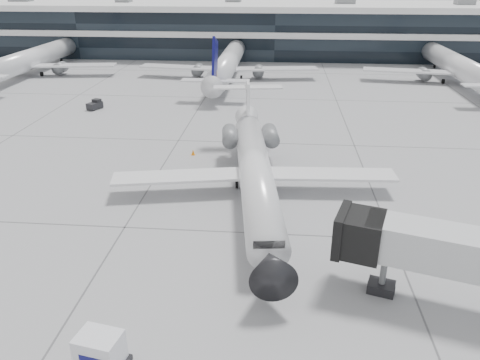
{
  "coord_description": "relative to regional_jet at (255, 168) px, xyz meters",
  "views": [
    {
      "loc": [
        1.47,
        -30.2,
        17.97
      ],
      "look_at": [
        -1.47,
        3.8,
        2.6
      ],
      "focal_mm": 35.0,
      "sensor_mm": 36.0,
      "label": 1
    }
  ],
  "objects": [
    {
      "name": "bg_jet_right",
      "position": [
        32.45,
        48.11,
        -2.43
      ],
      "size": [
        32.0,
        40.0,
        9.6
      ],
      "primitive_type": null,
      "color": "white",
      "rests_on": "ground"
    },
    {
      "name": "regional_jet",
      "position": [
        0.0,
        0.0,
        0.0
      ],
      "size": [
        24.66,
        30.78,
        7.11
      ],
      "rotation": [
        0.0,
        0.0,
        0.12
      ],
      "color": "white",
      "rests_on": "ground"
    },
    {
      "name": "far_tug",
      "position": [
        -23.99,
        25.25,
        -1.82
      ],
      "size": [
        2.0,
        2.45,
        1.35
      ],
      "rotation": [
        0.0,
        0.0,
        -0.41
      ],
      "color": "black",
      "rests_on": "ground"
    },
    {
      "name": "cargo_uld",
      "position": [
        -6.35,
        -20.45,
        -1.44
      ],
      "size": [
        2.71,
        2.21,
        1.97
      ],
      "rotation": [
        0.0,
        0.0,
        -0.19
      ],
      "color": "black",
      "rests_on": "ground"
    },
    {
      "name": "terminal",
      "position": [
        0.45,
        75.11,
        2.57
      ],
      "size": [
        170.0,
        22.0,
        10.0
      ],
      "primitive_type": "cube",
      "color": "black",
      "rests_on": "ground"
    },
    {
      "name": "traffic_cone",
      "position": [
        -7.05,
        8.73,
        -2.15
      ],
      "size": [
        0.48,
        0.48,
        0.6
      ],
      "rotation": [
        0.0,
        0.0,
        0.2
      ],
      "color": "orange",
      "rests_on": "ground"
    },
    {
      "name": "bg_jet_center",
      "position": [
        -7.55,
        48.11,
        -2.43
      ],
      "size": [
        32.0,
        40.0,
        9.6
      ],
      "primitive_type": null,
      "color": "white",
      "rests_on": "ground"
    },
    {
      "name": "bg_jet_left",
      "position": [
        -44.55,
        48.11,
        -2.43
      ],
      "size": [
        32.0,
        40.0,
        9.6
      ],
      "primitive_type": null,
      "color": "white",
      "rests_on": "ground"
    },
    {
      "name": "ground",
      "position": [
        0.45,
        -6.89,
        -2.43
      ],
      "size": [
        220.0,
        220.0,
        0.0
      ],
      "primitive_type": "plane",
      "color": "gray",
      "rests_on": "ground"
    }
  ]
}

